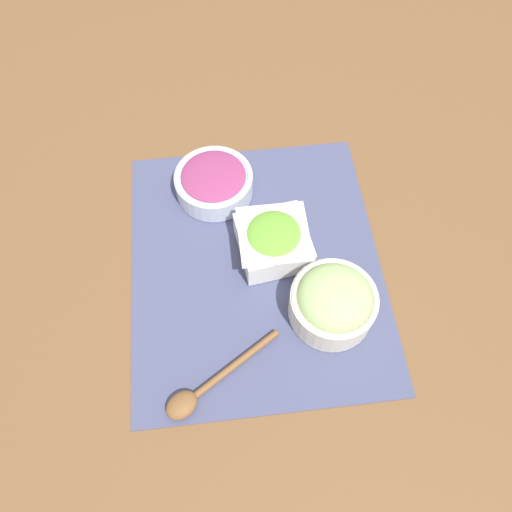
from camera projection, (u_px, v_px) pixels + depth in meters
name	position (u px, v px, depth m)	size (l,w,h in m)	color
ground_plane	(256.00, 265.00, 0.95)	(3.00, 3.00, 0.00)	brown
placemat	(256.00, 264.00, 0.95)	(0.56, 0.47, 0.00)	#474C70
lettuce_bowl	(273.00, 240.00, 0.93)	(0.14, 0.14, 0.07)	white
cucumber_bowl	(333.00, 302.00, 0.86)	(0.15, 0.15, 0.10)	silver
onion_bowl	(214.00, 181.00, 1.00)	(0.16, 0.16, 0.06)	silver
wooden_spoon	(200.00, 391.00, 0.82)	(0.15, 0.21, 0.02)	brown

